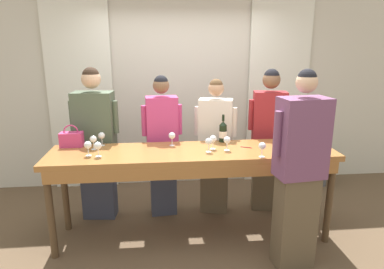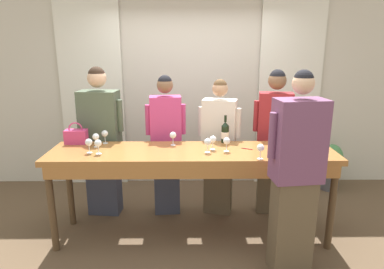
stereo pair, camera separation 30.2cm
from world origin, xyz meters
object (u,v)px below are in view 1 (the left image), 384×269
at_px(wine_bottle, 223,132).
at_px(wine_glass_front_left, 98,146).
at_px(wine_glass_back_left, 93,140).
at_px(wine_glass_back_mid, 315,138).
at_px(wine_glass_front_mid, 102,136).
at_px(host_pouring, 299,172).
at_px(guest_pink_top, 162,145).
at_px(guest_striped_shirt, 268,138).
at_px(wine_glass_back_right, 172,136).
at_px(wine_glass_center_left, 262,146).
at_px(guest_cream_sweater, 215,146).
at_px(potted_plant, 319,161).
at_px(tasting_bar, 193,160).
at_px(wine_glass_center_mid, 88,145).
at_px(wine_glass_center_right, 209,142).
at_px(guest_olive_jacket, 96,144).
at_px(wine_glass_front_right, 227,141).
at_px(wine_glass_near_host, 213,139).
at_px(handbag, 72,139).

height_order(wine_bottle, wine_glass_front_left, wine_bottle).
height_order(wine_glass_back_left, wine_glass_back_mid, same).
xyz_separation_m(wine_glass_front_mid, host_pouring, (1.84, -0.86, -0.15)).
distance_m(wine_bottle, guest_pink_top, 0.75).
xyz_separation_m(guest_pink_top, host_pouring, (1.19, -1.14, 0.05)).
height_order(guest_pink_top, guest_striped_shirt, guest_striped_shirt).
distance_m(wine_glass_front_left, wine_glass_back_right, 0.78).
xyz_separation_m(wine_glass_back_mid, host_pouring, (-0.40, -0.57, -0.15)).
bearing_deg(wine_glass_front_left, wine_glass_back_left, 109.46).
bearing_deg(guest_pink_top, wine_glass_front_mid, -156.78).
height_order(wine_glass_center_left, guest_cream_sweater, guest_cream_sweater).
xyz_separation_m(wine_bottle, host_pouring, (0.52, -0.88, -0.16)).
relative_size(wine_bottle, guest_cream_sweater, 0.19).
distance_m(wine_glass_back_left, potted_plant, 3.27).
distance_m(wine_glass_front_left, wine_glass_center_left, 1.58).
distance_m(wine_glass_back_left, guest_striped_shirt, 2.03).
distance_m(tasting_bar, wine_glass_center_mid, 1.05).
xyz_separation_m(wine_glass_back_right, guest_cream_sweater, (0.53, 0.36, -0.24)).
height_order(wine_glass_center_right, guest_cream_sweater, guest_cream_sweater).
bearing_deg(tasting_bar, guest_olive_jacket, 151.99).
height_order(wine_glass_front_right, guest_cream_sweater, guest_cream_sweater).
xyz_separation_m(wine_glass_front_right, wine_glass_near_host, (-0.14, 0.06, 0.00)).
height_order(wine_glass_center_mid, wine_glass_back_left, same).
bearing_deg(wine_glass_center_left, host_pouring, -52.28).
bearing_deg(wine_glass_center_right, wine_glass_back_mid, 2.53).
bearing_deg(wine_glass_center_mid, wine_glass_front_mid, 76.86).
xyz_separation_m(wine_glass_front_right, guest_pink_top, (-0.65, 0.58, -0.20)).
bearing_deg(tasting_bar, guest_pink_top, 118.04).
height_order(wine_glass_center_left, wine_glass_near_host, same).
xyz_separation_m(wine_glass_center_right, guest_striped_shirt, (0.82, 0.62, -0.16)).
relative_size(wine_glass_center_right, wine_glass_back_right, 1.00).
xyz_separation_m(wine_glass_center_mid, guest_olive_jacket, (-0.04, 0.62, -0.17)).
height_order(wine_glass_front_mid, guest_pink_top, guest_pink_top).
bearing_deg(guest_striped_shirt, host_pouring, -94.23).
xyz_separation_m(wine_glass_front_left, host_pouring, (1.82, -0.49, -0.15)).
bearing_deg(wine_glass_front_right, guest_striped_shirt, 43.04).
xyz_separation_m(wine_glass_center_mid, guest_cream_sweater, (1.35, 0.62, -0.24)).
height_order(wine_bottle, potted_plant, wine_bottle).
distance_m(tasting_bar, guest_olive_jacket, 1.21).
xyz_separation_m(wine_bottle, wine_glass_back_mid, (0.92, -0.31, -0.01)).
bearing_deg(wine_glass_front_left, guest_olive_jacket, 101.99).
bearing_deg(wine_glass_center_right, guest_pink_top, 126.49).
bearing_deg(guest_pink_top, wine_glass_back_left, -150.02).
distance_m(handbag, wine_glass_center_left, 1.98).
distance_m(wine_bottle, wine_glass_front_right, 0.33).
bearing_deg(potted_plant, wine_glass_front_left, -155.73).
relative_size(handbag, host_pouring, 0.13).
distance_m(wine_glass_center_right, wine_glass_back_mid, 1.14).
distance_m(wine_glass_front_mid, guest_pink_top, 0.73).
relative_size(wine_bottle, wine_glass_front_left, 2.08).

